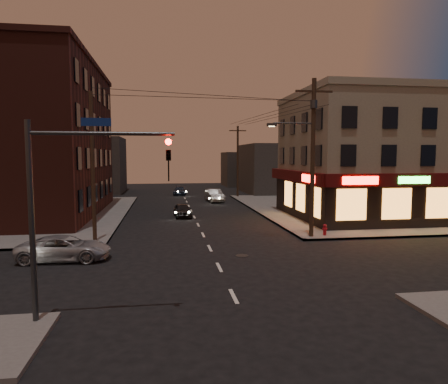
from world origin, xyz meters
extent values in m
plane|color=black|center=(0.00, 0.00, 0.00)|extent=(120.00, 120.00, 0.00)
cube|color=#514F4C|center=(18.00, 19.00, 0.07)|extent=(24.00, 28.00, 0.15)
cube|color=gray|center=(16.00, 13.50, 5.15)|extent=(15.00, 12.00, 10.00)
cube|color=gray|center=(16.00, 13.50, 10.40)|extent=(15.20, 12.20, 0.50)
cube|color=black|center=(16.00, 7.55, 1.85)|extent=(15.12, 0.25, 3.40)
cube|color=black|center=(8.55, 13.50, 1.85)|extent=(0.25, 12.12, 3.40)
cube|color=#460B0B|center=(16.00, 7.25, 3.65)|extent=(15.60, 0.50, 0.90)
cube|color=#460B0B|center=(8.25, 13.50, 3.65)|extent=(0.50, 12.60, 0.90)
cube|color=#FF140C|center=(10.70, 6.98, 3.65)|extent=(2.60, 0.06, 0.55)
cube|color=#26FF3F|center=(14.70, 6.98, 3.65)|extent=(2.40, 0.06, 0.50)
cube|color=#FF140C|center=(7.98, 9.70, 3.65)|extent=(0.06, 2.60, 0.55)
cube|color=#FA9637|center=(15.40, 7.40, 1.95)|extent=(12.40, 0.08, 2.20)
cube|color=#FA9637|center=(8.40, 12.50, 1.95)|extent=(0.08, 8.40, 2.20)
cube|color=#461D16|center=(-14.50, 19.00, 6.65)|extent=(12.00, 20.00, 13.00)
cube|color=#3F3D3A|center=(14.00, 38.00, 3.50)|extent=(10.00, 12.00, 7.00)
cube|color=#3F3D3A|center=(-13.00, 42.00, 4.00)|extent=(9.00, 10.00, 8.00)
cube|color=#3F3D3A|center=(12.00, 52.00, 3.00)|extent=(8.00, 8.00, 6.00)
cylinder|color=#382619|center=(6.80, 5.80, 5.15)|extent=(0.28, 0.28, 10.00)
cube|color=#382619|center=(6.80, 5.80, 9.35)|extent=(2.40, 0.12, 0.12)
cylinder|color=#333538|center=(6.80, 5.80, 8.55)|extent=(0.44, 0.44, 0.50)
cylinder|color=#333538|center=(5.50, 5.80, 7.35)|extent=(2.60, 0.10, 0.10)
cube|color=#333538|center=(4.10, 5.80, 7.25)|extent=(0.60, 0.25, 0.18)
cube|color=#FFD88C|center=(4.10, 5.80, 7.15)|extent=(0.35, 0.15, 0.04)
cylinder|color=#382619|center=(6.80, 32.00, 4.65)|extent=(0.26, 0.26, 9.00)
cylinder|color=#382619|center=(-6.80, 6.50, 4.65)|extent=(0.24, 0.24, 9.00)
cylinder|color=#333538|center=(-6.60, -5.60, 3.20)|extent=(0.18, 0.18, 6.40)
cylinder|color=#333538|center=(-4.40, -5.60, 6.00)|extent=(4.40, 0.12, 0.12)
imported|color=black|center=(-2.40, -5.60, 5.50)|extent=(0.16, 0.20, 1.00)
sphere|color=#FF0C05|center=(-2.40, -5.72, 5.75)|extent=(0.20, 0.20, 0.20)
cube|color=navy|center=(-4.60, -5.60, 6.35)|extent=(0.90, 0.05, 0.25)
imported|color=#96989E|center=(-7.61, 2.46, 0.63)|extent=(4.63, 2.30, 1.26)
imported|color=black|center=(-1.01, 16.24, 0.59)|extent=(1.62, 3.56, 1.19)
imported|color=slate|center=(3.19, 27.50, 0.73)|extent=(2.06, 4.60, 1.47)
imported|color=#182130|center=(-0.46, 36.27, 0.58)|extent=(2.05, 4.18, 1.17)
cylinder|color=#9F0E19|center=(7.80, 6.00, 0.44)|extent=(0.26, 0.26, 0.59)
sphere|color=#9F0E19|center=(7.80, 6.00, 0.77)|extent=(0.23, 0.23, 0.23)
cylinder|color=#9F0E19|center=(7.80, 6.00, 0.56)|extent=(0.33, 0.19, 0.12)
cylinder|color=#9F0E19|center=(7.80, 6.00, 0.56)|extent=(0.19, 0.33, 0.12)
camera|label=1|loc=(-2.54, -18.48, 5.30)|focal=32.00mm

